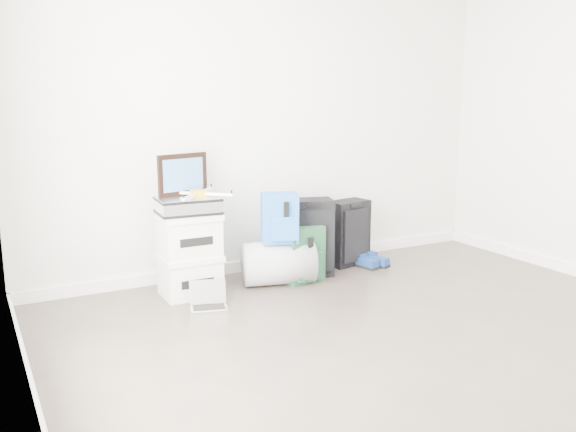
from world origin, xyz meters
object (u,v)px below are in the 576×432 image
duffel_bag (279,263)px  carry_on (348,233)px  briefcase (188,205)px  large_suitcase (308,238)px  laptop (208,301)px  boxes_stack (190,254)px

duffel_bag → carry_on: 0.89m
briefcase → large_suitcase: bearing=5.1°
large_suitcase → laptop: 1.18m
duffel_bag → large_suitcase: large_suitcase is taller
large_suitcase → laptop: bearing=-143.4°
laptop → boxes_stack: bearing=109.7°
boxes_stack → large_suitcase: size_ratio=0.97×
large_suitcase → boxes_stack: bearing=-160.8°
large_suitcase → carry_on: (0.50, 0.11, -0.04)m
boxes_stack → laptop: boxes_stack is taller
duffel_bag → laptop: 0.79m
laptop → briefcase: bearing=109.7°
large_suitcase → carry_on: 0.52m
boxes_stack → briefcase: size_ratio=1.43×
boxes_stack → duffel_bag: bearing=-6.2°
briefcase → carry_on: briefcase is taller
boxes_stack → large_suitcase: large_suitcase is taller
boxes_stack → duffel_bag: (0.75, -0.08, -0.15)m
boxes_stack → briefcase: 0.40m
briefcase → large_suitcase: (1.10, 0.03, -0.39)m
large_suitcase → carry_on: size_ratio=1.12×
boxes_stack → duffel_bag: size_ratio=1.11×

